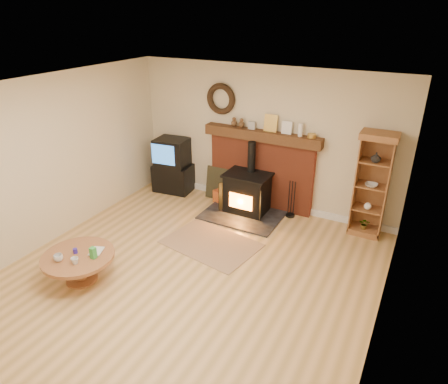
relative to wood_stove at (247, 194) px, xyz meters
The scene contains 11 objects.
ground 2.31m from the wood_stove, 87.52° to the right, with size 5.50×5.50×0.00m, color #AA8347.
room_shell 2.56m from the wood_stove, 87.89° to the right, with size 5.02×5.52×2.61m.
chimney_breast 0.59m from the wood_stove, 75.81° to the left, with size 2.20×0.22×1.78m.
wood_stove is the anchor object (origin of this frame).
area_rug 1.31m from the wood_stove, 91.60° to the right, with size 1.45×1.00×0.01m, color brown.
tv_unit 1.76m from the wood_stove, behind, with size 0.81×0.60×1.11m.
curio_cabinet 2.16m from the wood_stove, ahead, with size 0.56×0.41×1.75m.
firelog_box 0.58m from the wood_stove, 166.41° to the left, with size 0.41×0.26×0.26m, color orange.
leaning_painting 0.78m from the wood_stove, 159.36° to the left, with size 0.54×0.03×0.64m, color black.
fire_tools 0.85m from the wood_stove, 16.02° to the left, with size 0.16×0.16×0.70m.
coffee_table 3.15m from the wood_stove, 111.73° to the right, with size 0.98×0.98×0.58m.
Camera 1 is at (2.62, -3.73, 3.49)m, focal length 32.00 mm.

